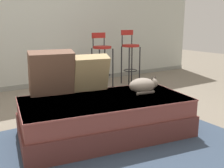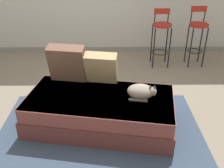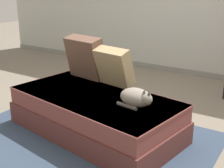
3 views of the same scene
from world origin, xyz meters
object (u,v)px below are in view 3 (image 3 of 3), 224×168
object	(u,v)px
couch	(95,113)
throw_pillow_middle	(114,67)
throw_pillow_corner	(86,57)
cat	(137,98)

from	to	relation	value
couch	throw_pillow_middle	xyz separation A→B (m)	(0.01, 0.36, 0.43)
throw_pillow_corner	cat	world-z (taller)	throw_pillow_corner
couch	cat	distance (m)	0.58
couch	cat	xyz separation A→B (m)	(0.50, -0.03, 0.29)
throw_pillow_middle	couch	bearing A→B (deg)	-92.31
throw_pillow_middle	cat	distance (m)	0.64
throw_pillow_corner	cat	bearing A→B (deg)	-26.47
throw_pillow_corner	throw_pillow_middle	distance (m)	0.45
couch	cat	bearing A→B (deg)	-3.40
throw_pillow_middle	cat	bearing A→B (deg)	-38.65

